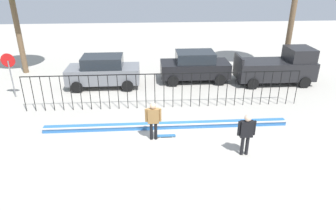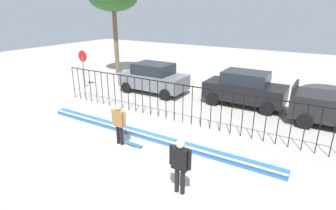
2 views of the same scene
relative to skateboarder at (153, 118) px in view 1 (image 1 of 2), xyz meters
name	(u,v)px [view 1 (image 1 of 2)]	position (x,y,z in m)	size (l,w,h in m)	color
ground_plane	(168,138)	(0.62, 0.02, -1.01)	(60.00, 60.00, 0.00)	#ADA89E
bowl_coping_ledge	(167,125)	(0.62, 0.96, -0.89)	(11.00, 0.40, 0.27)	#2D6BB7
perimeter_fence	(164,87)	(0.62, 3.20, 0.13)	(14.04, 0.04, 1.86)	black
skateboarder	(153,118)	(0.00, 0.00, 0.00)	(0.68, 0.25, 1.68)	black
skateboard	(166,136)	(0.55, 0.15, -0.95)	(0.80, 0.20, 0.07)	#26598C
camera_operator	(246,131)	(3.48, -1.40, 0.02)	(0.69, 0.26, 1.72)	black
parked_car_gray	(103,71)	(-2.85, 6.54, -0.04)	(4.30, 2.12, 1.90)	slate
parked_car_black	(195,66)	(2.81, 7.17, -0.04)	(4.30, 2.12, 1.90)	black
pickup_truck	(278,67)	(7.91, 6.40, 0.03)	(4.70, 2.12, 2.24)	black
stop_sign	(10,69)	(-7.66, 5.19, 0.61)	(0.76, 0.07, 2.50)	slate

